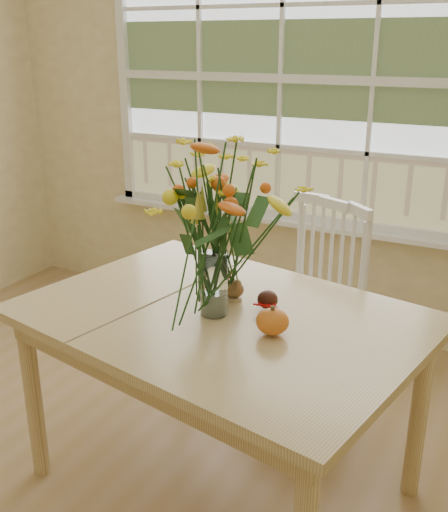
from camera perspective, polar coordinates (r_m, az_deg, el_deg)
The scene contains 8 objects.
wall_back at distance 3.75m, azimuth 5.53°, elevation 13.47°, with size 4.00×0.02×2.70m, color #D5BF88.
window at distance 3.70m, azimuth 5.39°, elevation 16.21°, with size 2.42×0.12×1.74m.
dining_table at distance 2.32m, azimuth -0.23°, elevation -7.41°, with size 1.65×1.31×0.79m.
windsor_chair at distance 3.01m, azimuth 8.64°, elevation -3.72°, with size 0.61×0.60×1.02m.
flower_vase at distance 2.14m, azimuth -1.00°, elevation 3.07°, with size 0.49×0.49×0.59m.
pumpkin at distance 2.10m, azimuth 4.63°, elevation -6.36°, with size 0.12×0.12×0.09m, color orange.
turkey_figurine at distance 2.37m, azimuth 0.87°, elevation -3.16°, with size 0.09×0.07×0.11m.
dark_gourd at distance 2.30m, azimuth 4.17°, elevation -4.24°, with size 0.13×0.11×0.07m.
Camera 1 is at (1.40, -1.20, 1.76)m, focal length 42.00 mm.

